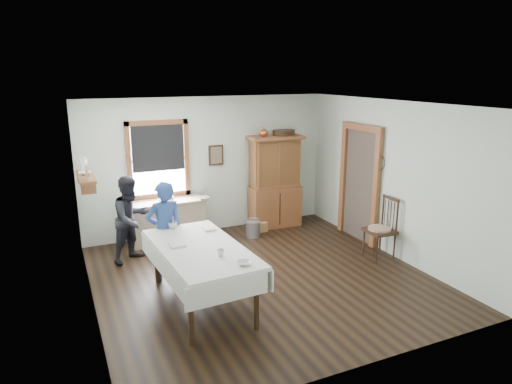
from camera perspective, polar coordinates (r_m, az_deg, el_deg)
room at (r=6.88m, az=0.70°, el=-0.40°), size 5.01×5.01×2.70m
window at (r=8.80m, az=-12.12°, el=4.42°), size 1.18×0.07×1.48m
doorway at (r=8.88m, az=12.83°, el=1.46°), size 0.09×1.14×2.22m
wall_shelf at (r=7.73m, az=-20.54°, el=2.04°), size 0.24×1.00×0.44m
framed_picture at (r=9.12m, az=-5.01°, el=4.61°), size 0.30×0.04×0.40m
rug_beater at (r=8.34m, az=15.28°, el=4.38°), size 0.01×0.27×0.27m
work_counter at (r=8.86m, az=-10.99°, el=-3.57°), size 1.42×0.55×0.81m
china_hutch at (r=9.44m, az=2.39°, el=1.29°), size 1.14×0.58×1.90m
dining_table at (r=6.47m, az=-6.85°, el=-10.31°), size 1.24×2.17×0.84m
spindle_chair at (r=8.19m, az=15.24°, el=-4.36°), size 0.51×0.51×1.08m
pail at (r=9.02m, az=-0.38°, el=-4.64°), size 0.29×0.29×0.31m
wicker_basket at (r=9.32m, az=0.27°, el=-4.33°), size 0.36×0.28×0.20m
woman_blue at (r=7.19m, az=-11.30°, el=-5.24°), size 0.56×0.40×1.45m
figure_dark at (r=8.03m, az=-15.29°, el=-3.62°), size 0.84×0.80×1.38m
table_cup_a at (r=7.06m, az=-10.37°, el=-4.10°), size 0.15×0.15×0.11m
table_cup_b at (r=5.96m, az=-4.43°, el=-7.57°), size 0.11×0.11×0.09m
table_bowl at (r=5.70m, az=-1.55°, el=-8.85°), size 0.25×0.25×0.05m
counter_book at (r=8.78m, az=-7.20°, el=-0.74°), size 0.17×0.23×0.02m
counter_bowl at (r=8.64m, az=-11.59°, el=-1.06°), size 0.24×0.24×0.06m
shelf_bowl at (r=7.73m, az=-20.56°, el=2.23°), size 0.22×0.22×0.05m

